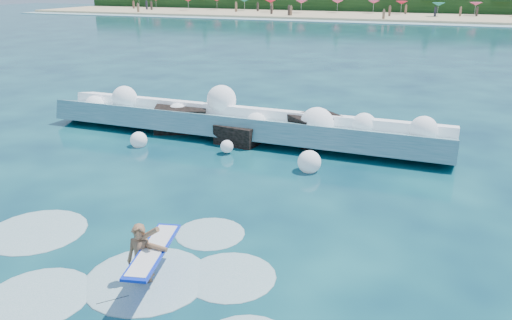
{
  "coord_description": "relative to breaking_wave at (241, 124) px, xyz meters",
  "views": [
    {
      "loc": [
        6.27,
        -10.35,
        6.01
      ],
      "look_at": [
        1.5,
        2.0,
        1.2
      ],
      "focal_mm": 35.0,
      "sensor_mm": 36.0,
      "label": 1
    }
  ],
  "objects": [
    {
      "name": "beach",
      "position": [
        1.29,
        70.44,
        -0.29
      ],
      "size": [
        140.0,
        20.0,
        0.4
      ],
      "primitive_type": "cube",
      "color": "tan",
      "rests_on": "ground"
    },
    {
      "name": "beachgoers",
      "position": [
        -0.51,
        65.16,
        0.51
      ],
      "size": [
        107.96,
        11.39,
        1.93
      ],
      "color": "#3F332D",
      "rests_on": "ground"
    },
    {
      "name": "wet_band",
      "position": [
        1.29,
        59.44,
        -0.45
      ],
      "size": [
        140.0,
        5.0,
        0.08
      ],
      "primitive_type": "cube",
      "color": "silver",
      "rests_on": "ground"
    },
    {
      "name": "breaking_wave",
      "position": [
        0.0,
        0.0,
        0.0
      ],
      "size": [
        16.35,
        2.62,
        1.41
      ],
      "color": "teal",
      "rests_on": "ground"
    },
    {
      "name": "surfer_with_board",
      "position": [
        2.19,
        -10.41,
        0.11
      ],
      "size": [
        1.11,
        2.86,
        1.64
      ],
      "color": "#8E6142",
      "rests_on": "ground"
    },
    {
      "name": "ground",
      "position": [
        1.29,
        -7.56,
        -0.49
      ],
      "size": [
        200.0,
        200.0,
        0.0
      ],
      "primitive_type": "plane",
      "color": "#07233A",
      "rests_on": "ground"
    },
    {
      "name": "rock_cluster",
      "position": [
        -0.1,
        -0.09,
        -0.1
      ],
      "size": [
        8.13,
        3.06,
        1.25
      ],
      "color": "black",
      "rests_on": "ground"
    },
    {
      "name": "beach_umbrellas",
      "position": [
        1.64,
        72.72,
        1.76
      ],
      "size": [
        113.84,
        6.68,
        0.5
      ],
      "color": "#13796F",
      "rests_on": "ground"
    },
    {
      "name": "wave_spray",
      "position": [
        0.26,
        -0.18,
        0.41
      ],
      "size": [
        14.88,
        4.42,
        1.99
      ],
      "color": "white",
      "rests_on": "ground"
    },
    {
      "name": "surf_foam",
      "position": [
        1.4,
        -10.08,
        -0.49
      ],
      "size": [
        8.73,
        5.62,
        0.13
      ],
      "color": "silver",
      "rests_on": "ground"
    },
    {
      "name": "treeline",
      "position": [
        1.29,
        80.44,
        2.01
      ],
      "size": [
        140.0,
        4.0,
        5.0
      ],
      "primitive_type": "cube",
      "color": "black",
      "rests_on": "ground"
    }
  ]
}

